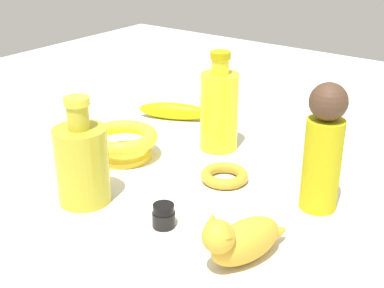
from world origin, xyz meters
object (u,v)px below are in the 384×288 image
object	(u,v)px
bottle_tall	(219,109)
bottle_short	(82,162)
person_figure_adult	(323,148)
nail_polish_jar	(164,216)
banana	(174,111)
bangle	(224,176)
cat_figurine	(241,239)
bowl	(121,142)

from	to	relation	value
bottle_tall	bottle_short	distance (m)	0.31
bottle_short	bottle_tall	bearing A→B (deg)	168.98
bottle_tall	person_figure_adult	size ratio (longest dim) A/B	0.94
person_figure_adult	nail_polish_jar	world-z (taller)	person_figure_adult
bottle_short	banana	xyz separation A→B (m)	(-0.38, -0.11, -0.05)
bottle_short	banana	distance (m)	0.40
bottle_short	banana	bearing A→B (deg)	-163.70
nail_polish_jar	bottle_short	distance (m)	0.16
bangle	banana	world-z (taller)	banana
cat_figurine	bangle	bearing A→B (deg)	-141.65
bangle	cat_figurine	bearing A→B (deg)	38.35
bowl	person_figure_adult	bearing A→B (deg)	97.84
person_figure_adult	bangle	bearing A→B (deg)	-85.67
person_figure_adult	nail_polish_jar	bearing A→B (deg)	-40.60
bowl	cat_figurine	size ratio (longest dim) A/B	0.93
bangle	banana	size ratio (longest dim) A/B	0.51
bottle_tall	cat_figurine	world-z (taller)	bottle_tall
bangle	banana	distance (m)	0.32
person_figure_adult	cat_figurine	world-z (taller)	person_figure_adult
bowl	bangle	bearing A→B (deg)	100.64
person_figure_adult	bangle	size ratio (longest dim) A/B	2.47
cat_figurine	banana	bearing A→B (deg)	-132.45
nail_polish_jar	bottle_short	size ratio (longest dim) A/B	0.21
bowl	cat_figurine	bearing A→B (deg)	67.79
bowl	banana	bearing A→B (deg)	-168.17
bottle_tall	nail_polish_jar	bearing A→B (deg)	18.06
cat_figurine	bottle_short	bearing A→B (deg)	-88.48
cat_figurine	banana	size ratio (longest dim) A/B	0.90
bowl	cat_figurine	distance (m)	0.39
nail_polish_jar	bangle	distance (m)	0.18
bangle	nail_polish_jar	bearing A→B (deg)	2.20
bowl	cat_figurine	xyz separation A→B (m)	(0.15, 0.36, 0.00)
bottle_tall	bottle_short	bearing A→B (deg)	-11.02
person_figure_adult	nail_polish_jar	size ratio (longest dim) A/B	5.68
bottle_tall	nail_polish_jar	distance (m)	0.31
bottle_tall	nail_polish_jar	world-z (taller)	bottle_tall
nail_polish_jar	person_figure_adult	bearing A→B (deg)	139.40
person_figure_adult	banana	size ratio (longest dim) A/B	1.27
bottle_tall	nail_polish_jar	size ratio (longest dim) A/B	5.34
nail_polish_jar	bangle	world-z (taller)	nail_polish_jar
bottle_tall	bangle	xyz separation A→B (m)	(0.11, 0.09, -0.07)
nail_polish_jar	banana	world-z (taller)	banana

